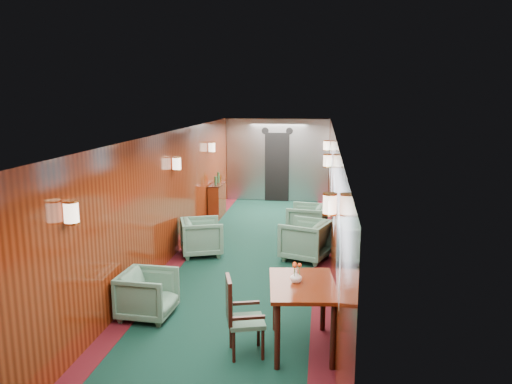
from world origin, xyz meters
TOP-DOWN VIEW (x-y plane):
  - room at (0.00, 0.00)m, footprint 12.00×12.10m
  - bulkhead at (0.00, 5.91)m, footprint 2.98×0.17m
  - windows_right at (1.49, 0.25)m, footprint 0.02×8.60m
  - wall_sconces at (0.00, 0.57)m, footprint 2.97×7.97m
  - dining_table at (1.10, -2.80)m, footprint 0.91×1.20m
  - side_chair at (0.36, -3.05)m, footprint 0.53×0.54m
  - credenza at (-1.34, 3.75)m, footprint 0.30×0.95m
  - flower_vase at (1.02, -2.77)m, footprint 0.14×0.14m
  - armchair_left_near at (-1.07, -2.19)m, footprint 0.76×0.74m
  - armchair_left_far at (-0.98, 0.63)m, footprint 0.99×0.97m
  - armchair_right_near at (1.02, 0.61)m, footprint 1.05×1.04m
  - armchair_right_far at (1.00, 2.10)m, footprint 0.91×0.90m

SIDE VIEW (x-z plane):
  - armchair_left_near at x=-1.07m, z-range 0.00..0.66m
  - armchair_left_far at x=-0.98m, z-range 0.00..0.71m
  - armchair_right_far at x=1.00m, z-range 0.00..0.73m
  - armchair_right_near at x=1.02m, z-range 0.00..0.75m
  - credenza at x=-1.34m, z-range -0.13..1.00m
  - side_chair at x=0.36m, z-range 0.04..1.01m
  - dining_table at x=1.10m, z-range 0.28..1.12m
  - flower_vase at x=1.02m, z-range 0.84..0.98m
  - bulkhead at x=0.00m, z-range -0.01..2.38m
  - windows_right at x=1.49m, z-range 1.05..1.85m
  - room at x=0.00m, z-range 0.43..2.83m
  - wall_sconces at x=0.00m, z-range 1.66..1.91m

